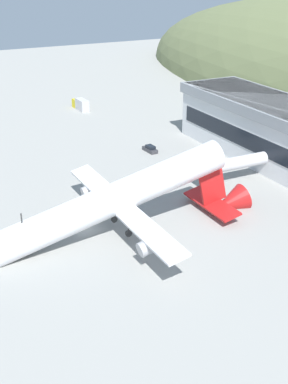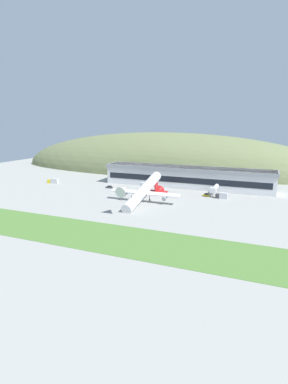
% 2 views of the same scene
% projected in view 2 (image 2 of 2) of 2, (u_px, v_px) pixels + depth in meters
% --- Properties ---
extents(ground_plane, '(393.65, 393.65, 0.00)m').
position_uv_depth(ground_plane, '(134.00, 203.00, 154.81)').
color(ground_plane, gray).
extents(grass_strip_foreground, '(354.28, 26.46, 0.08)m').
position_uv_depth(grass_strip_foreground, '(83.00, 233.00, 112.74)').
color(grass_strip_foreground, '#4C7533').
rests_on(grass_strip_foreground, ground_plane).
extents(hill_backdrop, '(285.84, 88.06, 65.79)m').
position_uv_depth(hill_backdrop, '(162.00, 170.00, 267.02)').
color(hill_backdrop, '#667047').
rests_on(hill_backdrop, ground_plane).
extents(terminal_building, '(108.63, 16.48, 13.26)m').
position_uv_depth(terminal_building, '(186.00, 176.00, 192.52)').
color(terminal_building, silver).
rests_on(terminal_building, ground_plane).
extents(jetway_0, '(3.38, 15.99, 5.43)m').
position_uv_depth(jetway_0, '(147.00, 183.00, 186.07)').
color(jetway_0, silver).
rests_on(jetway_0, ground_plane).
extents(jetway_1, '(3.38, 14.74, 5.43)m').
position_uv_depth(jetway_1, '(214.00, 188.00, 171.33)').
color(jetway_1, silver).
rests_on(jetway_1, ground_plane).
extents(cargo_airplane, '(37.93, 53.80, 17.05)m').
position_uv_depth(cargo_airplane, '(144.00, 191.00, 155.47)').
color(cargo_airplane, silver).
extents(service_car_0, '(3.68, 1.66, 1.67)m').
position_uv_depth(service_car_0, '(206.00, 195.00, 169.90)').
color(service_car_0, gold).
rests_on(service_car_0, ground_plane).
extents(service_car_1, '(4.59, 2.01, 1.57)m').
position_uv_depth(service_car_1, '(109.00, 187.00, 190.99)').
color(service_car_1, '#333338').
rests_on(service_car_1, ground_plane).
extents(fuel_truck, '(6.61, 2.84, 3.28)m').
position_uv_depth(fuel_truck, '(222.00, 196.00, 164.50)').
color(fuel_truck, '#333338').
rests_on(fuel_truck, ground_plane).
extents(box_truck, '(8.28, 2.58, 3.34)m').
position_uv_depth(box_truck, '(53.00, 181.00, 206.01)').
color(box_truck, gold).
rests_on(box_truck, ground_plane).
extents(traffic_cone_0, '(0.52, 0.52, 0.58)m').
position_uv_depth(traffic_cone_0, '(133.00, 193.00, 175.97)').
color(traffic_cone_0, orange).
rests_on(traffic_cone_0, ground_plane).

